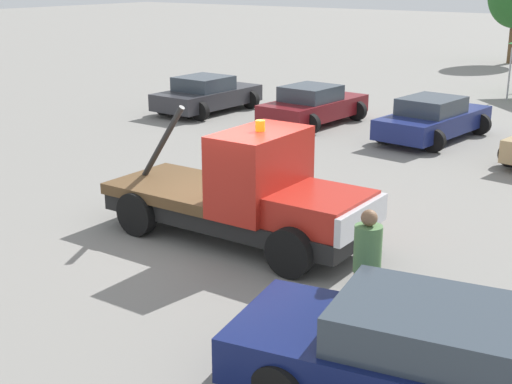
{
  "coord_description": "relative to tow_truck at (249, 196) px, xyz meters",
  "views": [
    {
      "loc": [
        8.0,
        -10.4,
        5.04
      ],
      "look_at": [
        0.5,
        0.0,
        1.05
      ],
      "focal_mm": 50.0,
      "sensor_mm": 36.0,
      "label": 1
    }
  ],
  "objects": [
    {
      "name": "person_near_truck",
      "position": [
        3.41,
        -1.76,
        0.11
      ],
      "size": [
        0.4,
        0.4,
        1.82
      ],
      "rotation": [
        0.0,
        0.0,
        4.82
      ],
      "color": "#847051",
      "rests_on": "ground"
    },
    {
      "name": "parked_car_navy",
      "position": [
        -0.6,
        10.46,
        -0.3
      ],
      "size": [
        2.63,
        4.67,
        1.34
      ],
      "rotation": [
        0.0,
        0.0,
        1.48
      ],
      "color": "navy",
      "rests_on": "ground"
    },
    {
      "name": "parked_car_charcoal",
      "position": [
        -9.19,
        9.85,
        -0.3
      ],
      "size": [
        2.55,
        4.31,
        1.34
      ],
      "rotation": [
        0.0,
        0.0,
        1.55
      ],
      "color": "#2D2D33",
      "rests_on": "ground"
    },
    {
      "name": "foreground_car",
      "position": [
        5.19,
        -3.13,
        -0.29
      ],
      "size": [
        5.63,
        2.88,
        1.34
      ],
      "rotation": [
        0.0,
        0.0,
        0.19
      ],
      "color": "#0F194C",
      "rests_on": "ground"
    },
    {
      "name": "parked_car_maroon",
      "position": [
        -4.83,
        10.25,
        -0.3
      ],
      "size": [
        2.54,
        4.33,
        1.34
      ],
      "rotation": [
        0.0,
        0.0,
        1.51
      ],
      "color": "maroon",
      "rests_on": "ground"
    },
    {
      "name": "ground_plane",
      "position": [
        -0.34,
        -0.01,
        -0.94
      ],
      "size": [
        160.0,
        160.0,
        0.0
      ],
      "primitive_type": "plane",
      "color": "gray"
    },
    {
      "name": "tow_truck",
      "position": [
        0.0,
        0.0,
        0.0
      ],
      "size": [
        5.48,
        2.2,
        2.51
      ],
      "rotation": [
        0.0,
        0.0,
        0.02
      ],
      "color": "black",
      "rests_on": "ground"
    }
  ]
}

